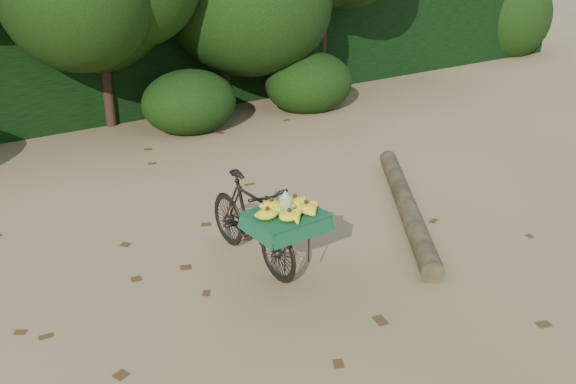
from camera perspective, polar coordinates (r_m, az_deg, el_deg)
ground at (r=6.41m, az=-3.97°, el=-6.03°), size 80.00×80.00×0.00m
vendor_bicycle at (r=6.08m, az=-3.34°, el=-2.69°), size 0.67×1.64×0.93m
fallen_log at (r=7.45m, az=10.97°, el=-1.09°), size 2.08×2.77×0.23m
hedge_backdrop at (r=11.71m, az=-20.51°, el=10.76°), size 26.00×1.80×1.80m
tree_row at (r=10.63m, az=-23.62°, el=15.24°), size 14.50×2.00×4.00m
bush_clumps at (r=10.08m, az=-14.34°, el=7.05°), size 8.80×1.70×0.90m
leaf_litter at (r=6.91m, az=-6.76°, el=-3.81°), size 7.00×7.30×0.01m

